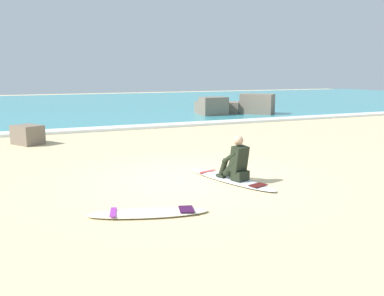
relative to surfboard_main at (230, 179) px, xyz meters
The scene contains 8 objects.
ground_plane 0.88m from the surfboard_main, 144.06° to the left, with size 80.00×80.00×0.00m, color beige.
sea 22.93m from the surfboard_main, 91.77° to the left, with size 80.00×28.00×0.10m, color teal.
breaking_foam 9.25m from the surfboard_main, 94.39° to the left, with size 80.00×0.90×0.11m, color white.
surfboard_main is the anchor object (origin of this frame).
surfer_seated 0.45m from the surfboard_main, 75.94° to the right, with size 0.51×0.76×0.95m.
surfboard_spare_near 2.72m from the surfboard_main, 149.19° to the right, with size 2.07×1.08×0.08m.
rock_outcrop_distant 14.09m from the surfboard_main, 60.47° to the left, with size 4.19×3.29×1.18m.
shoreline_rock 7.78m from the surfboard_main, 118.51° to the left, with size 0.93×0.70×0.63m, color #756656.
Camera 1 is at (-3.70, -8.23, 2.32)m, focal length 39.14 mm.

